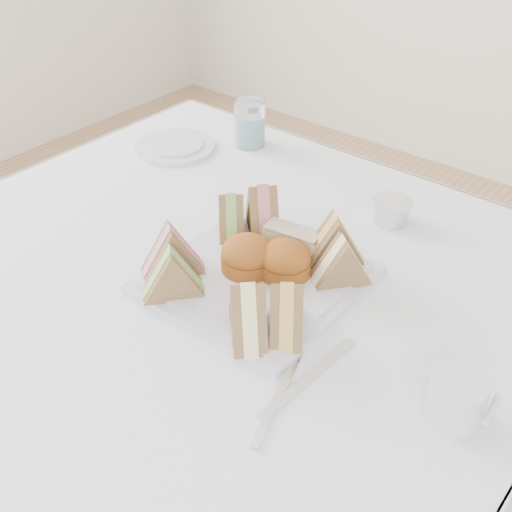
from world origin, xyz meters
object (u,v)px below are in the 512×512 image
Objects in this scene: serving_plate at (256,280)px; table at (208,439)px; creamer_jug at (456,398)px; water_glass at (250,124)px.

table is at bearing -146.74° from serving_plate.
serving_plate is 4.11× the size of creamer_jug.
water_glass is at bearing 141.85° from creamer_jug.
serving_plate is 3.02× the size of water_glass.
creamer_jug is (0.34, -0.05, 0.02)m from serving_plate.
water_glass is (-0.24, 0.41, 0.42)m from table.
serving_plate is at bearing 165.52° from creamer_jug.
water_glass is at bearing 120.14° from table.
creamer_jug reaches higher than table.
table is 9.51× the size of water_glass.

